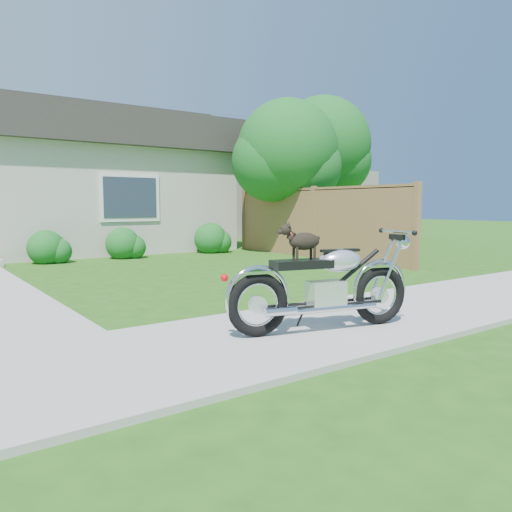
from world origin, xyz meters
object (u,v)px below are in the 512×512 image
(tree_near, at_px, (292,155))
(tree_far, at_px, (326,149))
(motorcycle_with_dog, at_px, (325,284))
(house, at_px, (8,179))
(fence, at_px, (314,222))
(potted_plant_right, at_px, (60,248))

(tree_near, height_order, tree_far, tree_far)
(motorcycle_with_dog, bearing_deg, tree_far, 60.29)
(house, bearing_deg, motorcycle_with_dog, -85.13)
(tree_near, xyz_separation_m, tree_far, (3.65, 2.41, 0.61))
(tree_near, bearing_deg, house, 143.40)
(tree_near, relative_size, tree_far, 0.82)
(fence, bearing_deg, tree_far, 43.06)
(potted_plant_right, bearing_deg, tree_near, -13.60)
(fence, relative_size, potted_plant_right, 9.78)
(house, height_order, fence, house)
(motorcycle_with_dog, bearing_deg, tree_near, 66.41)
(tree_near, height_order, motorcycle_with_dog, tree_near)
(tree_near, relative_size, potted_plant_right, 6.53)
(potted_plant_right, bearing_deg, motorcycle_with_dog, -86.45)
(potted_plant_right, bearing_deg, house, 98.23)
(tree_far, relative_size, motorcycle_with_dog, 2.45)
(tree_near, distance_m, tree_far, 4.41)
(tree_near, bearing_deg, tree_far, 33.46)
(potted_plant_right, height_order, motorcycle_with_dog, motorcycle_with_dog)
(house, height_order, potted_plant_right, house)
(tree_far, distance_m, motorcycle_with_dog, 13.72)
(house, relative_size, fence, 1.90)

